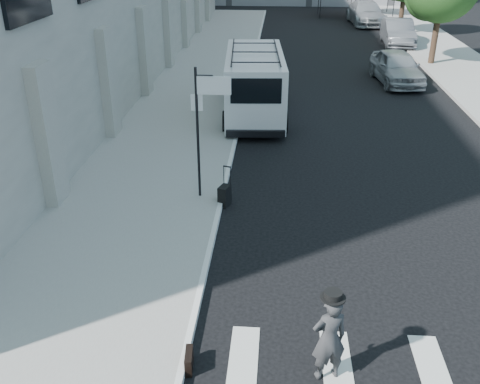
% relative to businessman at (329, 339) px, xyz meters
% --- Properties ---
extents(ground, '(120.00, 120.00, 0.00)m').
position_rel_businessman_xyz_m(ground, '(-0.39, 3.00, -0.80)').
color(ground, black).
rests_on(ground, ground).
extents(sidewalk_left, '(4.50, 48.00, 0.15)m').
position_rel_businessman_xyz_m(sidewalk_left, '(-4.64, 19.00, -0.72)').
color(sidewalk_left, gray).
rests_on(sidewalk_left, ground).
extents(sidewalk_right, '(4.00, 56.00, 0.15)m').
position_rel_businessman_xyz_m(sidewalk_right, '(8.61, 23.00, -0.72)').
color(sidewalk_right, gray).
rests_on(sidewalk_right, ground).
extents(sign_pole, '(1.03, 0.07, 3.50)m').
position_rel_businessman_xyz_m(sign_pole, '(-2.75, 6.20, 1.85)').
color(sign_pole, black).
rests_on(sign_pole, sidewalk_left).
extents(businessman, '(0.67, 0.54, 1.60)m').
position_rel_businessman_xyz_m(businessman, '(0.00, 0.00, 0.00)').
color(businessman, '#323235').
rests_on(businessman, ground).
extents(briefcase, '(0.16, 0.45, 0.34)m').
position_rel_businessman_xyz_m(briefcase, '(-2.29, 0.00, -0.63)').
color(briefcase, black).
rests_on(briefcase, ground).
extents(suitcase, '(0.36, 0.45, 1.08)m').
position_rel_businessman_xyz_m(suitcase, '(-2.29, 5.95, -0.51)').
color(suitcase, black).
rests_on(suitcase, ground).
extents(cargo_van, '(2.64, 6.66, 2.45)m').
position_rel_businessman_xyz_m(cargo_van, '(-1.90, 13.84, 0.47)').
color(cargo_van, silver).
rests_on(cargo_van, ground).
extents(parked_car_a, '(2.26, 4.66, 1.53)m').
position_rel_businessman_xyz_m(parked_car_a, '(4.61, 19.18, -0.03)').
color(parked_car_a, '#989CA0').
rests_on(parked_car_a, ground).
extents(parked_car_b, '(1.93, 4.92, 1.60)m').
position_rel_businessman_xyz_m(parked_car_b, '(6.41, 28.55, -0.00)').
color(parked_car_b, '#57595E').
rests_on(parked_car_b, ground).
extents(parked_car_c, '(2.75, 5.95, 1.68)m').
position_rel_businessman_xyz_m(parked_car_c, '(5.53, 36.80, 0.04)').
color(parked_car_c, '#95989C').
rests_on(parked_car_c, ground).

